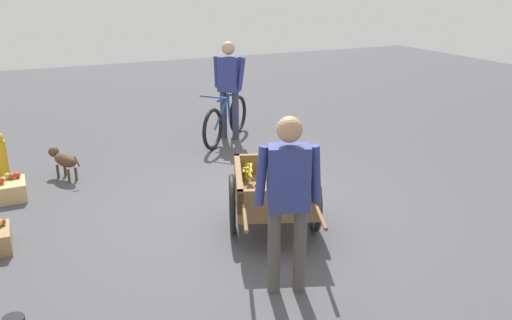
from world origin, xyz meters
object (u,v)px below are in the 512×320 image
Objects in this scene: vendor_person at (288,192)px; bicycle at (226,120)px; fruit_cart at (273,193)px; fire_hydrant at (0,157)px; cyclist_person at (229,81)px; dog at (64,159)px; mixed_fruit_crate at (12,189)px.

bicycle is (4.34, -1.16, -0.58)m from vendor_person.
fruit_cart reaches higher than fire_hydrant.
vendor_person reaches higher than bicycle.
cyclist_person is 2.62× the size of dog.
dog is 0.81m from mixed_fruit_crate.
dog is (2.57, 1.86, -0.17)m from fruit_cart.
cyclist_person reaches higher than mixed_fruit_crate.
cyclist_person is (0.11, -0.11, 0.61)m from bicycle.
dog is at bearing 106.48° from cyclist_person.
mixed_fruit_crate is (-0.70, -0.11, -0.21)m from fire_hydrant.
vendor_person is (-1.07, 0.41, 0.49)m from fruit_cart.
cyclist_person is 2.41× the size of fire_hydrant.
fire_hydrant is at bearing 42.91° from fruit_cart.
bicycle reaches higher than fruit_cart.
bicycle is 3.41m from fire_hydrant.
mixed_fruit_crate is at bearing 123.50° from dog.
cyclist_person is at bearing -81.21° from fire_hydrant.
dog reaches higher than mixed_fruit_crate.
vendor_person is 3.55× the size of mixed_fruit_crate.
bicycle is at bearing 134.06° from cyclist_person.
cyclist_person is at bearing -69.83° from mixed_fruit_crate.
bicycle is 3.48m from mixed_fruit_crate.
bicycle reaches higher than fire_hydrant.
bicycle is at bearing -14.98° from vendor_person.
fire_hydrant is at bearing 70.87° from dog.
vendor_person is 4.53m from fire_hydrant.
cyclist_person is 3.67× the size of mixed_fruit_crate.
dog is 0.92× the size of fire_hydrant.
bicycle is at bearing -75.00° from dog.
fruit_cart is 2.94× the size of dog.
mixed_fruit_crate is at bearing 33.57° from vendor_person.
fire_hydrant is (2.83, 2.63, -0.11)m from fruit_cart.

